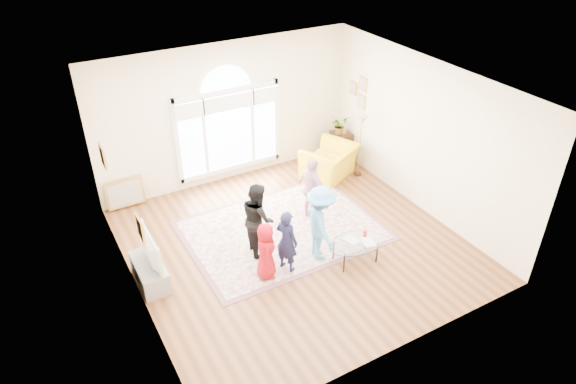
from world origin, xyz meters
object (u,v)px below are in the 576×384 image
tv_console (150,273)px  television (146,250)px  area_rug (283,230)px  armchair (329,162)px  coffee_table (356,243)px

tv_console → television: size_ratio=0.98×
area_rug → armchair: bearing=34.4°
area_rug → tv_console: tv_console is taller
tv_console → area_rug: bearing=3.8°
armchair → area_rug: bearing=8.7°
coffee_table → armchair: size_ratio=0.97×
area_rug → armchair: 2.49m
television → area_rug: bearing=3.8°
area_rug → television: television is taller
area_rug → tv_console: (-2.75, -0.18, 0.20)m
television → armchair: television is taller
coffee_table → television: bearing=164.6°
area_rug → tv_console: bearing=-176.2°
tv_console → television: (0.01, 0.00, 0.50)m
tv_console → armchair: bearing=18.2°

